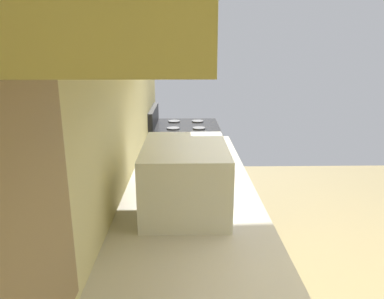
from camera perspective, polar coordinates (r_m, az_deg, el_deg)
wall_back at (r=1.70m, az=-13.64°, el=10.27°), size 3.92×0.12×2.84m
window_back_wall at (r=0.65m, az=-28.12°, el=-11.45°), size 0.57×0.02×0.66m
oven_range at (r=3.34m, az=-0.95°, el=-3.65°), size 0.70×0.63×1.07m
microwave at (r=1.56m, az=-1.04°, el=-4.38°), size 0.51×0.37×0.29m
bowl at (r=2.47m, az=0.90°, el=0.50°), size 0.12×0.12×0.05m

